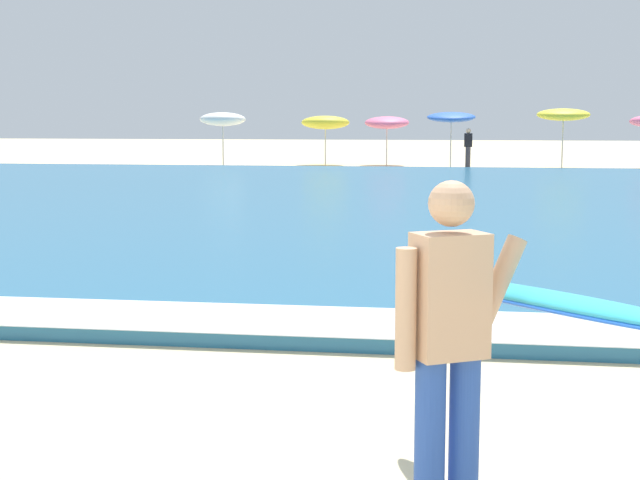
{
  "coord_description": "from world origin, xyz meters",
  "views": [
    {
      "loc": [
        1.22,
        -3.02,
        2.02
      ],
      "look_at": [
        0.19,
        3.89,
        1.1
      ],
      "focal_mm": 52.31,
      "sensor_mm": 36.0,
      "label": 1
    }
  ],
  "objects": [
    {
      "name": "sea",
      "position": [
        0.0,
        18.77,
        0.07
      ],
      "size": [
        120.0,
        28.0,
        0.14
      ],
      "primitive_type": "cube",
      "color": "teal",
      "rests_on": "ground"
    },
    {
      "name": "surf_foam",
      "position": [
        0.0,
        5.37,
        0.15
      ],
      "size": [
        120.0,
        1.28,
        0.01
      ],
      "primitive_type": "cube",
      "color": "white",
      "rests_on": "sea"
    },
    {
      "name": "surfer_with_board",
      "position": [
        1.41,
        1.51,
        1.03
      ],
      "size": [
        1.58,
        2.55,
        1.73
      ],
      "color": "#284CA3",
      "rests_on": "ground"
    },
    {
      "name": "beach_umbrella_0",
      "position": [
        -8.41,
        34.39,
        1.93
      ],
      "size": [
        1.87,
        1.88,
        2.24
      ],
      "color": "beige",
      "rests_on": "ground"
    },
    {
      "name": "beach_umbrella_1",
      "position": [
        -4.44,
        36.28,
        1.79
      ],
      "size": [
        2.04,
        2.06,
        2.11
      ],
      "color": "beige",
      "rests_on": "ground"
    },
    {
      "name": "beach_umbrella_2",
      "position": [
        -1.85,
        36.56,
        1.79
      ],
      "size": [
        1.87,
        1.91,
        2.11
      ],
      "color": "beige",
      "rests_on": "ground"
    },
    {
      "name": "beach_umbrella_3",
      "position": [
        0.85,
        35.34,
        2.01
      ],
      "size": [
        1.96,
        1.98,
        2.3
      ],
      "color": "beige",
      "rests_on": "ground"
    },
    {
      "name": "beach_umbrella_4",
      "position": [
        5.17,
        34.37,
        2.11
      ],
      "size": [
        2.03,
        2.05,
        2.39
      ],
      "color": "beige",
      "rests_on": "ground"
    },
    {
      "name": "beachgoer_near_row_left",
      "position": [
        1.54,
        34.7,
        0.84
      ],
      "size": [
        0.32,
        0.2,
        1.58
      ],
      "color": "#383842",
      "rests_on": "ground"
    }
  ]
}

